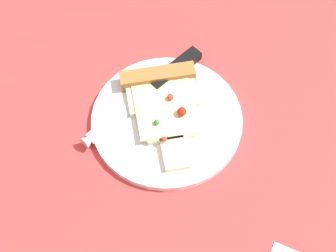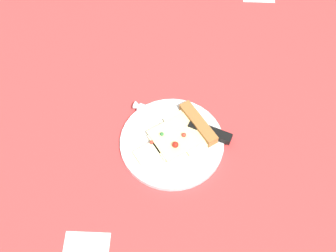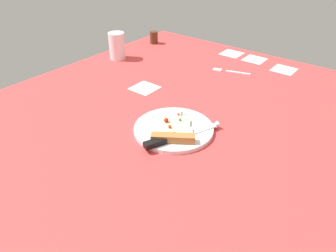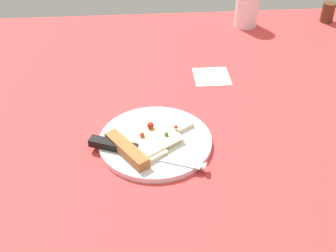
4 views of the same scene
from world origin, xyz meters
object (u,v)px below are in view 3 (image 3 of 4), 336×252
at_px(pizza_slice, 173,130).
at_px(knife, 176,137).
at_px(plate, 174,129).
at_px(drinking_glass, 117,46).
at_px(pepper_shaker, 154,37).
at_px(fork, 229,71).

distance_m(pizza_slice, knife, 0.03).
height_order(pizza_slice, knife, pizza_slice).
bearing_deg(pizza_slice, plate, 89.49).
distance_m(plate, drinking_glass, 0.64).
bearing_deg(drinking_glass, pizza_slice, 59.60).
height_order(pizza_slice, drinking_glass, drinking_glass).
bearing_deg(pepper_shaker, pizza_slice, 44.12).
relative_size(drinking_glass, pepper_shaker, 1.92).
bearing_deg(drinking_glass, plate, 60.63).
distance_m(knife, fork, 0.54).
height_order(pizza_slice, pepper_shaker, pepper_shaker).
xyz_separation_m(pizza_slice, drinking_glass, (-0.33, -0.57, 0.04)).
bearing_deg(pizza_slice, drinking_glass, 115.42).
bearing_deg(knife, plate, 155.16).
height_order(plate, fork, plate).
bearing_deg(pizza_slice, fork, 66.70).
relative_size(pizza_slice, knife, 0.82).
relative_size(pizza_slice, drinking_glass, 1.62).
distance_m(plate, fork, 0.49).
distance_m(plate, pizza_slice, 0.03).
distance_m(drinking_glass, pepper_shaker, 0.26).
bearing_deg(pepper_shaker, plate, 44.46).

